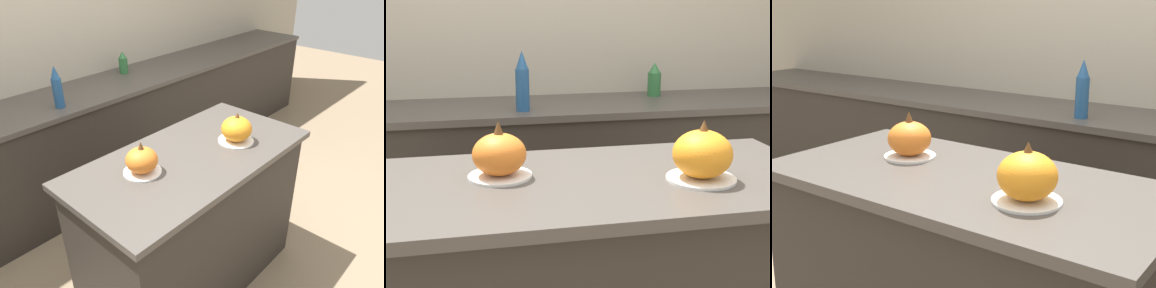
{
  "view_description": "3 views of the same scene",
  "coord_description": "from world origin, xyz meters",
  "views": [
    {
      "loc": [
        -1.27,
        -1.15,
        1.91
      ],
      "look_at": [
        0.04,
        0.04,
        0.95
      ],
      "focal_mm": 35.0,
      "sensor_mm": 36.0,
      "label": 1
    },
    {
      "loc": [
        -0.38,
        -1.44,
        1.41
      ],
      "look_at": [
        -0.06,
        0.04,
        1.01
      ],
      "focal_mm": 50.0,
      "sensor_mm": 36.0,
      "label": 2
    },
    {
      "loc": [
        0.96,
        -1.32,
        1.46
      ],
      "look_at": [
        -0.02,
        0.02,
        1.02
      ],
      "focal_mm": 50.0,
      "sensor_mm": 36.0,
      "label": 3
    }
  ],
  "objects": [
    {
      "name": "ground_plane",
      "position": [
        0.0,
        0.0,
        0.0
      ],
      "size": [
        12.0,
        12.0,
        0.0
      ],
      "primitive_type": "plane",
      "color": "#847056"
    },
    {
      "name": "wall_back",
      "position": [
        0.0,
        1.61,
        1.25
      ],
      "size": [
        8.0,
        0.06,
        2.5
      ],
      "color": "#B2A893",
      "rests_on": "ground_plane"
    },
    {
      "name": "kitchen_island",
      "position": [
        0.0,
        0.0,
        0.46
      ],
      "size": [
        1.35,
        0.67,
        0.92
      ],
      "color": "#2D2823",
      "rests_on": "ground_plane"
    },
    {
      "name": "back_counter",
      "position": [
        0.0,
        1.28,
        0.45
      ],
      "size": [
        6.0,
        0.6,
        0.9
      ],
      "color": "#2D2823",
      "rests_on": "ground_plane"
    },
    {
      "name": "pumpkin_cake_left",
      "position": [
        -0.29,
        0.06,
        0.98
      ],
      "size": [
        0.19,
        0.19,
        0.17
      ],
      "color": "white",
      "rests_on": "kitchen_island"
    },
    {
      "name": "pumpkin_cake_right",
      "position": [
        0.27,
        -0.08,
        0.99
      ],
      "size": [
        0.2,
        0.2,
        0.18
      ],
      "color": "white",
      "rests_on": "kitchen_island"
    },
    {
      "name": "bottle_tall",
      "position": [
        -0.11,
        1.13,
        1.04
      ],
      "size": [
        0.07,
        0.07,
        0.29
      ],
      "color": "#235184",
      "rests_on": "back_counter"
    },
    {
      "name": "bottle_short",
      "position": [
        0.67,
        1.41,
        0.99
      ],
      "size": [
        0.07,
        0.07,
        0.19
      ],
      "color": "#2D6B38",
      "rests_on": "back_counter"
    }
  ]
}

